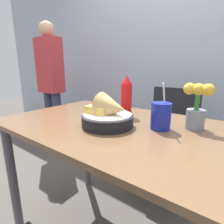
# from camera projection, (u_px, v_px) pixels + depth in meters

# --- Properties ---
(wall_window) EXTENTS (7.00, 0.06, 2.60)m
(wall_window) POSITION_uv_depth(u_px,v_px,m) (188.00, 43.00, 1.76)
(wall_window) COLOR #9EA8B7
(wall_window) RESTS_ON ground_plane
(dining_table) EXTENTS (1.17, 0.75, 0.77)m
(dining_table) POSITION_uv_depth(u_px,v_px,m) (113.00, 143.00, 0.93)
(dining_table) COLOR brown
(dining_table) RESTS_ON ground_plane
(chair_far_window) EXTENTS (0.40, 0.40, 0.89)m
(chair_far_window) POSITION_uv_depth(u_px,v_px,m) (170.00, 131.00, 1.50)
(chair_far_window) COLOR black
(chair_far_window) RESTS_ON ground_plane
(food_basket) EXTENTS (0.25, 0.25, 0.16)m
(food_basket) POSITION_uv_depth(u_px,v_px,m) (109.00, 115.00, 0.83)
(food_basket) COLOR black
(food_basket) RESTS_ON dining_table
(ketchup_bottle) EXTENTS (0.06, 0.06, 0.24)m
(ketchup_bottle) POSITION_uv_depth(u_px,v_px,m) (126.00, 97.00, 1.01)
(ketchup_bottle) COLOR red
(ketchup_bottle) RESTS_ON dining_table
(drink_cup) EXTENTS (0.09, 0.09, 0.21)m
(drink_cup) POSITION_uv_depth(u_px,v_px,m) (161.00, 117.00, 0.79)
(drink_cup) COLOR #192399
(drink_cup) RESTS_ON dining_table
(flower_vase) EXTENTS (0.13, 0.08, 0.21)m
(flower_vase) POSITION_uv_depth(u_px,v_px,m) (197.00, 106.00, 0.78)
(flower_vase) COLOR gray
(flower_vase) RESTS_ON dining_table
(person_standing) EXTENTS (0.32, 0.18, 1.57)m
(person_standing) POSITION_uv_depth(u_px,v_px,m) (51.00, 81.00, 2.13)
(person_standing) COLOR #2D3347
(person_standing) RESTS_ON ground_plane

